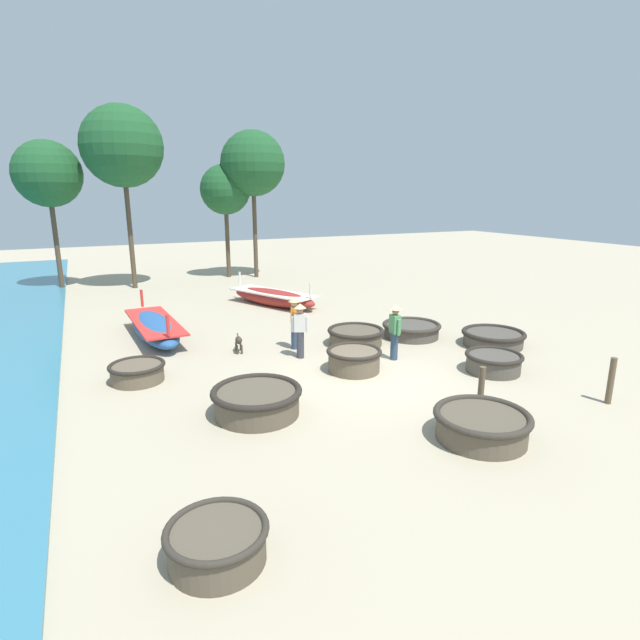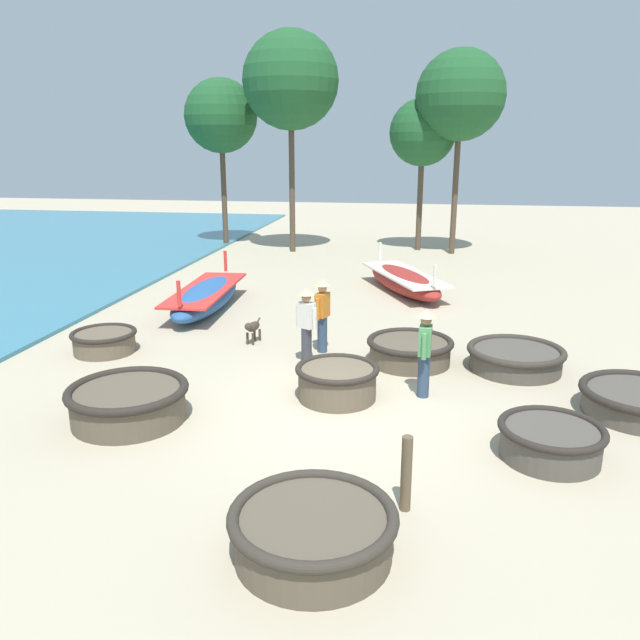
# 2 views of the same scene
# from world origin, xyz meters

# --- Properties ---
(ground_plane) EXTENTS (80.00, 80.00, 0.00)m
(ground_plane) POSITION_xyz_m (0.00, 0.00, 0.00)
(ground_plane) COLOR tan
(coracle_beside_post) EXTENTS (1.56, 1.56, 0.53)m
(coracle_beside_post) POSITION_xyz_m (3.35, -1.05, 0.29)
(coracle_beside_post) COLOR #4C473F
(coracle_beside_post) RESTS_ON ground
(coracle_tilted) EXTENTS (1.45, 1.45, 0.50)m
(coracle_tilted) POSITION_xyz_m (-5.59, 2.46, 0.27)
(coracle_tilted) COLOR brown
(coracle_tilted) RESTS_ON ground
(coracle_far_right) EXTENTS (1.54, 1.54, 0.63)m
(coracle_far_right) POSITION_xyz_m (-0.08, 0.69, 0.34)
(coracle_far_right) COLOR brown
(coracle_far_right) RESTS_ON ground
(coracle_front_left) EXTENTS (2.01, 2.01, 0.49)m
(coracle_front_left) POSITION_xyz_m (5.16, 0.81, 0.27)
(coracle_front_left) COLOR #4C473F
(coracle_front_left) RESTS_ON ground
(coracle_far_left) EXTENTS (2.03, 2.03, 0.63)m
(coracle_far_left) POSITION_xyz_m (-3.42, -0.83, 0.35)
(coracle_far_left) COLOR brown
(coracle_far_left) RESTS_ON ground
(coracle_weathered) EXTENTS (1.99, 1.99, 0.50)m
(coracle_weathered) POSITION_xyz_m (3.36, 2.77, 0.27)
(coracle_weathered) COLOR #4C473F
(coracle_weathered) RESTS_ON ground
(coracle_center) EXTENTS (1.84, 1.84, 0.55)m
(coracle_center) POSITION_xyz_m (1.19, 2.82, 0.30)
(coracle_center) COLOR brown
(coracle_center) RESTS_ON ground
(coracle_front_right) EXTENTS (1.93, 1.93, 0.59)m
(coracle_front_right) POSITION_xyz_m (0.27, -3.87, 0.32)
(coracle_front_right) COLOR brown
(coracle_front_right) RESTS_ON ground
(long_boat_ochre_hull) EXTENTS (1.52, 4.88, 1.31)m
(long_boat_ochre_hull) POSITION_xyz_m (-4.58, 6.43, 0.38)
(long_boat_ochre_hull) COLOR #285693
(long_boat_ochre_hull) RESTS_ON ground
(long_boat_blue_hull) EXTENTS (3.09, 4.79, 1.26)m
(long_boat_blue_hull) POSITION_xyz_m (0.85, 9.51, 0.36)
(long_boat_blue_hull) COLOR maroon
(long_boat_blue_hull) RESTS_ON ground
(fisherman_crouching) EXTENTS (0.36, 0.50, 1.67)m
(fisherman_crouching) POSITION_xyz_m (-0.77, 3.28, 0.96)
(fisherman_crouching) COLOR #2D425B
(fisherman_crouching) RESTS_ON ground
(fisherman_standing_left) EXTENTS (0.36, 0.53, 1.67)m
(fisherman_standing_left) POSITION_xyz_m (1.48, 1.03, 0.96)
(fisherman_standing_left) COLOR #2D425B
(fisherman_standing_left) RESTS_ON ground
(fisherman_hauling) EXTENTS (0.48, 0.36, 1.67)m
(fisherman_hauling) POSITION_xyz_m (-0.96, 2.38, 0.96)
(fisherman_hauling) COLOR #383842
(fisherman_hauling) RESTS_ON ground
(dog) EXTENTS (0.30, 0.68, 0.55)m
(dog) POSITION_xyz_m (-2.48, 3.66, 0.37)
(dog) COLOR #3D3328
(dog) RESTS_ON ground
(mooring_post_mid_beach) EXTENTS (0.14, 0.14, 1.02)m
(mooring_post_mid_beach) POSITION_xyz_m (1.27, -2.77, 0.51)
(mooring_post_mid_beach) COLOR brown
(mooring_post_mid_beach) RESTS_ON ground
(tree_center) EXTENTS (3.21, 3.21, 7.31)m
(tree_center) POSITION_xyz_m (-7.60, 17.81, 5.68)
(tree_center) COLOR #4C3D2D
(tree_center) RESTS_ON ground
(tree_right_mid) EXTENTS (2.80, 2.80, 6.39)m
(tree_right_mid) POSITION_xyz_m (1.19, 17.84, 4.95)
(tree_right_mid) COLOR #4C3D2D
(tree_right_mid) RESTS_ON ground
(tree_tall_back) EXTENTS (3.94, 3.94, 8.97)m
(tree_tall_back) POSITION_xyz_m (-4.18, 16.54, 6.98)
(tree_tall_back) COLOR #4C3D2D
(tree_tall_back) RESTS_ON ground
(tree_left_mid) EXTENTS (3.59, 3.59, 8.19)m
(tree_left_mid) POSITION_xyz_m (2.63, 17.10, 6.37)
(tree_left_mid) COLOR #4C3D2D
(tree_left_mid) RESTS_ON ground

